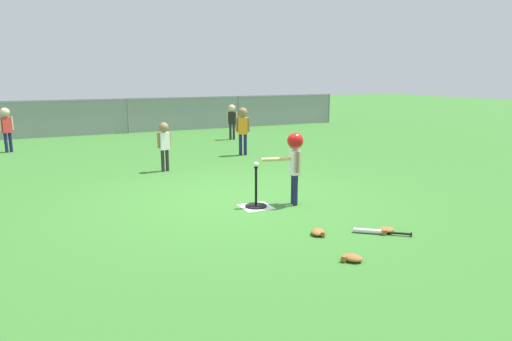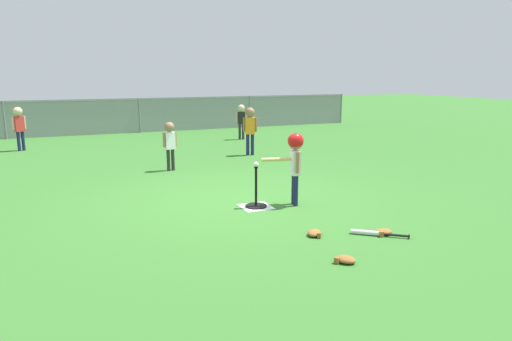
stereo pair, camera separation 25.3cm
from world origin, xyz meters
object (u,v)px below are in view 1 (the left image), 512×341
fielder_near_left (6,124)px  glove_near_bats (352,258)px  batting_tee (256,201)px  glove_by_plate (318,232)px  batter_child (294,154)px  fielder_deep_center (243,125)px  glove_tossed_aside (386,230)px  spare_bat_silver (374,231)px  fielder_deep_right (232,117)px  baseball_on_tee (256,164)px  fielder_near_right (164,140)px

fielder_near_left → glove_near_bats: (3.61, -9.24, -0.68)m
batting_tee → glove_by_plate: 1.42m
batter_child → fielder_deep_center: 4.36m
glove_by_plate → glove_tossed_aside: bearing=-20.6°
batting_tee → glove_near_bats: (0.05, -2.23, -0.06)m
fielder_near_left → glove_by_plate: 9.23m
batting_tee → batter_child: batter_child is taller
fielder_deep_center → spare_bat_silver: size_ratio=2.00×
fielder_deep_right → fielder_deep_center: bearing=-107.0°
batting_tee → glove_near_bats: bearing=-88.6°
fielder_deep_center → fielder_near_left: (-5.16, 2.91, -0.02)m
batting_tee → baseball_on_tee: bearing=0.0°
fielder_deep_center → glove_by_plate: fielder_deep_center is taller
fielder_near_right → glove_tossed_aside: size_ratio=4.03×
fielder_deep_center → spare_bat_silver: 5.87m
glove_tossed_aside → batter_child: bearing=104.3°
fielder_near_right → fielder_deep_center: (2.18, 1.04, 0.10)m
spare_bat_silver → glove_tossed_aside: size_ratio=2.34×
fielder_deep_right → glove_tossed_aside: (-1.44, -8.43, -0.64)m
batting_tee → glove_tossed_aside: batting_tee is taller
batter_child → glove_by_plate: bearing=-107.2°
fielder_deep_center → glove_by_plate: 5.74m
fielder_near_left → glove_near_bats: fielder_near_left is taller
fielder_deep_right → glove_near_bats: size_ratio=3.84×
fielder_near_left → glove_near_bats: bearing=-68.7°
fielder_near_right → fielder_near_left: (-2.98, 3.95, 0.08)m
fielder_deep_right → fielder_near_left: (-5.96, 0.29, 0.05)m
baseball_on_tee → glove_near_bats: 2.31m
batting_tee → spare_bat_silver: (0.81, -1.67, -0.06)m
spare_bat_silver → glove_by_plate: glove_by_plate is taller
baseball_on_tee → fielder_near_left: bearing=116.9°
fielder_near_left → glove_tossed_aside: fielder_near_left is taller
fielder_deep_right → baseball_on_tee: bearing=-109.7°
fielder_deep_center → glove_tossed_aside: 5.89m
batting_tee → glove_by_plate: size_ratio=2.23×
fielder_near_right → fielder_near_left: 4.95m
fielder_near_left → glove_by_plate: size_ratio=4.11×
fielder_deep_right → glove_tossed_aside: bearing=-99.7°
baseball_on_tee → fielder_near_right: 3.12m
batting_tee → spare_bat_silver: 1.86m
batting_tee → fielder_deep_right: bearing=70.3°
spare_bat_silver → fielder_near_right: bearing=106.3°
fielder_deep_right → glove_by_plate: fielder_deep_right is taller
spare_bat_silver → glove_tossed_aside: 0.16m
spare_bat_silver → glove_by_plate: bearing=157.7°
batter_child → fielder_deep_right: bearing=75.0°
batter_child → glove_tossed_aside: bearing=-75.7°
fielder_deep_center → fielder_near_left: size_ratio=1.03×
fielder_near_left → glove_by_plate: (3.73, -8.42, -0.68)m
batter_child → batting_tee: bearing=167.1°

